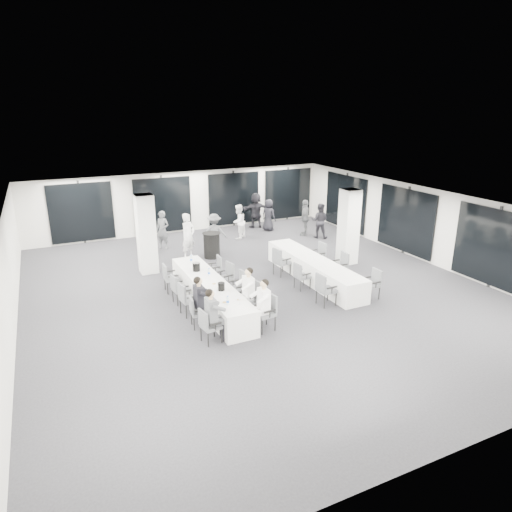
{
  "coord_description": "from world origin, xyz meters",
  "views": [
    {
      "loc": [
        -5.89,
        -12.31,
        5.7
      ],
      "look_at": [
        -0.16,
        -0.2,
        1.24
      ],
      "focal_mm": 32.0,
      "sensor_mm": 36.0,
      "label": 1
    }
  ],
  "objects": [
    {
      "name": "standing_guest_h",
      "position": [
        5.1,
        4.31,
        0.89
      ],
      "size": [
        1.0,
        0.95,
        1.78
      ],
      "primitive_type": "imported",
      "rotation": [
        0.0,
        0.0,
        2.45
      ],
      "color": "black",
      "rests_on": "floor"
    },
    {
      "name": "chair_main_left_fourth",
      "position": [
        -2.6,
        0.09,
        0.51
      ],
      "size": [
        0.5,
        0.54,
        0.9
      ],
      "rotation": [
        0.0,
        0.0,
        -1.47
      ],
      "color": "#4A4D51",
      "rests_on": "floor"
    },
    {
      "name": "seated_guest_a",
      "position": [
        -2.44,
        -2.56,
        0.81
      ],
      "size": [
        0.5,
        0.38,
        1.44
      ],
      "rotation": [
        0.0,
        0.0,
        -1.57
      ],
      "color": "#525559",
      "rests_on": "floor"
    },
    {
      "name": "standing_guest_d",
      "position": [
        4.76,
        5.0,
        0.93
      ],
      "size": [
        1.14,
        1.25,
        1.86
      ],
      "primitive_type": "imported",
      "rotation": [
        0.0,
        0.0,
        4.09
      ],
      "color": "#525559",
      "rests_on": "floor"
    },
    {
      "name": "room",
      "position": [
        0.89,
        1.11,
        1.39
      ],
      "size": [
        14.04,
        16.04,
        2.84
      ],
      "color": "#232328",
      "rests_on": "ground"
    },
    {
      "name": "seated_guest_b",
      "position": [
        -2.44,
        -1.63,
        0.81
      ],
      "size": [
        0.5,
        0.38,
        1.44
      ],
      "rotation": [
        0.0,
        0.0,
        -1.57
      ],
      "color": "black",
      "rests_on": "floor"
    },
    {
      "name": "standing_guest_c",
      "position": [
        0.25,
        4.65,
        0.86
      ],
      "size": [
        1.24,
        0.94,
        1.71
      ],
      "primitive_type": "imported",
      "rotation": [
        0.0,
        0.0,
        2.75
      ],
      "color": "#525559",
      "rests_on": "floor"
    },
    {
      "name": "ice_bucket_near",
      "position": [
        -1.71,
        -1.2,
        0.86
      ],
      "size": [
        0.2,
        0.2,
        0.23
      ],
      "primitive_type": "cylinder",
      "color": "black",
      "rests_on": "banquet_table_main"
    },
    {
      "name": "standing_guest_b",
      "position": [
        1.81,
        5.77,
        0.87
      ],
      "size": [
        0.98,
        0.91,
        1.74
      ],
      "primitive_type": "imported",
      "rotation": [
        0.0,
        0.0,
        3.79
      ],
      "color": "white",
      "rests_on": "floor"
    },
    {
      "name": "chair_main_left_far",
      "position": [
        -2.61,
        1.08,
        0.53
      ],
      "size": [
        0.49,
        0.54,
        0.93
      ],
      "rotation": [
        0.0,
        0.0,
        -1.61
      ],
      "color": "#4A4D51",
      "rests_on": "floor"
    },
    {
      "name": "standing_guest_e",
      "position": [
        3.63,
        6.42,
        0.85
      ],
      "size": [
        0.81,
        0.95,
        1.7
      ],
      "primitive_type": "imported",
      "rotation": [
        0.0,
        0.0,
        2.03
      ],
      "color": "black",
      "rests_on": "floor"
    },
    {
      "name": "cocktail_table",
      "position": [
        -0.2,
        3.76,
        0.5
      ],
      "size": [
        0.71,
        0.71,
        0.99
      ],
      "color": "black",
      "rests_on": "floor"
    },
    {
      "name": "chair_main_right_mid",
      "position": [
        -0.94,
        -0.71,
        0.57
      ],
      "size": [
        0.56,
        0.6,
        1.0
      ],
      "rotation": [
        0.0,
        0.0,
        1.68
      ],
      "color": "#4A4D51",
      "rests_on": "floor"
    },
    {
      "name": "banquet_table_main",
      "position": [
        -1.77,
        -0.42,
        0.38
      ],
      "size": [
        0.9,
        5.0,
        0.75
      ],
      "primitive_type": "cube",
      "color": "silver",
      "rests_on": "floor"
    },
    {
      "name": "standing_guest_f",
      "position": [
        3.33,
        7.2,
        0.96
      ],
      "size": [
        1.85,
        0.93,
        1.93
      ],
      "primitive_type": "imported",
      "rotation": [
        0.0,
        0.0,
        3.0
      ],
      "color": "black",
      "rests_on": "floor"
    },
    {
      "name": "ice_bucket_far",
      "position": [
        -1.85,
        0.6,
        0.88
      ],
      "size": [
        0.24,
        0.24,
        0.27
      ],
      "primitive_type": "cylinder",
      "color": "black",
      "rests_on": "banquet_table_main"
    },
    {
      "name": "chair_main_right_fourth",
      "position": [
        -0.94,
        0.34,
        0.54
      ],
      "size": [
        0.55,
        0.59,
        0.95
      ],
      "rotation": [
        0.0,
        0.0,
        1.75
      ],
      "color": "#4A4D51",
      "rests_on": "floor"
    },
    {
      "name": "wine_glass",
      "position": [
        -1.62,
        -2.28,
        0.9
      ],
      "size": [
        0.07,
        0.07,
        0.2
      ],
      "color": "silver",
      "rests_on": "banquet_table_main"
    },
    {
      "name": "chair_side_right_near",
      "position": [
        2.94,
        -2.07,
        0.52
      ],
      "size": [
        0.47,
        0.52,
        0.92
      ],
      "rotation": [
        0.0,
        0.0,
        1.56
      ],
      "color": "#4A4D51",
      "rests_on": "floor"
    },
    {
      "name": "seated_guest_d",
      "position": [
        -1.11,
        -1.57,
        0.81
      ],
      "size": [
        0.5,
        0.38,
        1.44
      ],
      "rotation": [
        0.0,
        0.0,
        1.57
      ],
      "color": "white",
      "rests_on": "floor"
    },
    {
      "name": "chair_side_right_far",
      "position": [
        2.94,
        0.98,
        0.54
      ],
      "size": [
        0.5,
        0.55,
        0.95
      ],
      "rotation": [
        0.0,
        0.0,
        1.61
      ],
      "color": "#4A4D51",
      "rests_on": "floor"
    },
    {
      "name": "plate_a",
      "position": [
        -1.94,
        -2.04,
        0.76
      ],
      "size": [
        0.21,
        0.21,
        0.03
      ],
      "color": "white",
      "rests_on": "banquet_table_main"
    },
    {
      "name": "plate_c",
      "position": [
        -1.74,
        -0.69,
        0.76
      ],
      "size": [
        0.18,
        0.18,
        0.03
      ],
      "color": "white",
      "rests_on": "banquet_table_main"
    },
    {
      "name": "chair_main_right_far",
      "position": [
        -0.95,
        1.31,
        0.5
      ],
      "size": [
        0.47,
        0.52,
        0.88
      ],
      "rotation": [
        0.0,
        0.0,
        1.52
      ],
      "color": "#4A4D51",
      "rests_on": "floor"
    },
    {
      "name": "banquet_table_side",
      "position": [
        2.11,
        0.03,
        0.38
      ],
      "size": [
        0.9,
        5.0,
        0.75
      ],
      "primitive_type": "cube",
      "color": "silver",
      "rests_on": "floor"
    },
    {
      "name": "chair_main_left_mid",
      "position": [
        -2.61,
        -0.8,
        0.55
      ],
      "size": [
        0.54,
        0.58,
        0.96
      ],
      "rotation": [
        0.0,
        0.0,
        -1.45
      ],
      "color": "#4A4D51",
      "rests_on": "floor"
    },
    {
      "name": "chair_side_left_near",
      "position": [
        1.27,
        -1.89,
        0.56
      ],
      "size": [
        0.52,
        0.57,
        0.99
      ],
      "rotation": [
        0.0,
        0.0,
        -1.53
      ],
      "color": "#4A4D51",
      "rests_on": "floor"
    },
    {
      "name": "chair_side_right_mid",
      "position": [
        2.94,
        -0.38,
        0.55
      ],
      "size": [
        0.52,
        0.57,
        0.97
      ],
      "rotation": [
        0.0,
        0.0,
        1.49
      ],
      "color": "#4A4D51",
      "rests_on": "floor"
    },
    {
      "name": "chair_main_right_near",
      "position": [
        -0.94,
        -2.53,
        0.56
      ],
      "size": [
        0.55,
        0.6,
        0.98
      ],
      "rotation": [
        0.0,
        0.0,
        1.69
      ],
      "color": "#4A4D51",
      "rests_on": "floor"
    },
    {
      "name": "water_bottle_c",
      "position": [
        -1.75,
        1.44,
        0.87
      ],
      "size": [
        0.08,
        0.08,
        0.24
      ],
      "primitive_type": "cylinder",
      "color": "silver",
      "rests_on": "banquet_table_main"
    },
    {
      "name": "standing_guest_g",
      "position": [
        -1.62,
        5.71,
        0.9
      ],
      "size": [
        0.84,
        0.84,
        1.8
      ],
      "primitive_type": "imported",
      "rotation": [
        0.0,
        0.0,
        -0.8
      ],
      "color": "#525559",
      "rests_on": "floor"
    },
    {
      "name": "chair_main_left_near",
      "position": [
        -2.6,
        -2.57,
        0.52
      ],
      "size": [
        0.52,
        0.56,
        0.91
      ],
      "rotation": [
        0.0,
        0.0,
        -1.42
      ],
      "color": "#4A4D51",
      "rests_on": "floor"
    },
    {
      "name": "column_left",
      "position": [
        -2.8,
        3.2,
        1.4
      ],
      "size": [
        0.6,
        0.6,
        2.8
      ],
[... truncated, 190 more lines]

